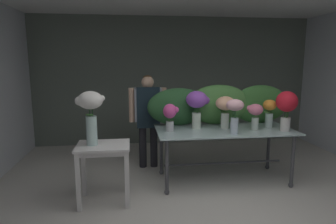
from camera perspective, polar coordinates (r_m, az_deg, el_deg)
name	(u,v)px	position (r m, az deg, el deg)	size (l,w,h in m)	color
ground_plane	(191,173)	(4.75, 4.49, -11.73)	(8.33, 8.33, 0.00)	beige
wall_back	(174,81)	(6.29, 1.13, 6.04)	(5.92, 0.12, 2.65)	slate
display_table_glass	(224,137)	(4.34, 10.78, -4.70)	(1.95, 0.92, 0.79)	#A7C2C4
side_table_white	(103,154)	(3.72, -12.42, -7.95)	(0.64, 0.50, 0.74)	white
florist	(148,112)	(4.77, -3.91, 0.09)	(0.61, 0.24, 1.52)	#232328
foliage_backdrop	(217,105)	(4.57, 9.43, 1.32)	(2.22, 0.31, 0.61)	#28562D
vase_fuchsia_peonies	(170,115)	(4.05, 0.40, -0.52)	(0.21, 0.19, 0.39)	silver
vase_violet_lilies	(197,103)	(4.21, 5.64, 1.66)	(0.35, 0.31, 0.55)	silver
vase_crimson_carnations	(286,105)	(4.36, 22.00, 1.21)	(0.29, 0.29, 0.56)	silver
vase_blush_tulips	(235,111)	(3.98, 12.86, 0.14)	(0.23, 0.23, 0.47)	silver
vase_peach_snapdragons	(225,107)	(4.30, 11.06, 0.93)	(0.28, 0.28, 0.47)	silver
vase_sunset_anemones	(270,111)	(4.55, 19.12, 0.23)	(0.21, 0.19, 0.41)	silver
vase_rosy_ranunculus	(255,113)	(4.31, 16.59, -0.21)	(0.23, 0.21, 0.37)	silver
vase_white_roses_tall	(90,110)	(3.60, -14.83, 0.40)	(0.34, 0.30, 0.65)	silver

